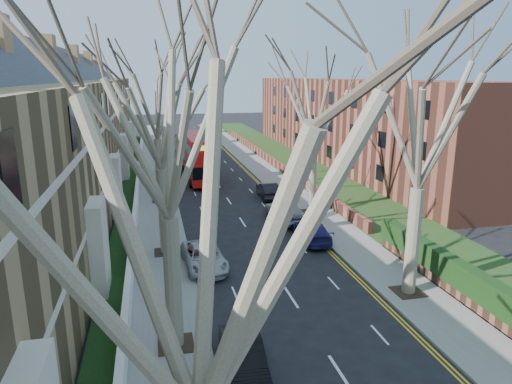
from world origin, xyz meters
TOP-DOWN VIEW (x-y plane):
  - pavement_left at (-6.00, 39.00)m, footprint 3.00×102.00m
  - pavement_right at (6.00, 39.00)m, footprint 3.00×102.00m
  - terrace_left at (-13.65, 31.00)m, footprint 9.70×78.00m
  - flats_right at (17.46, 43.00)m, footprint 13.97×54.00m
  - front_wall_left at (-7.65, 31.00)m, footprint 0.30×78.00m
  - grass_verge_right at (10.50, 39.00)m, footprint 6.00×102.00m
  - tree_left_near at (-5.70, -4.00)m, footprint 9.80×9.80m
  - tree_left_mid at (-5.70, 6.00)m, footprint 10.50×10.50m
  - tree_left_far at (-5.70, 16.00)m, footprint 10.15×10.15m
  - tree_left_dist at (-5.70, 28.00)m, footprint 10.50×10.50m
  - tree_right_mid at (5.70, 8.00)m, footprint 10.50×10.50m
  - tree_right_far at (5.70, 22.00)m, footprint 10.15×10.15m
  - double_decker_bus at (-1.62, 35.99)m, footprint 2.92×10.68m
  - car_left_mid at (-3.42, 3.73)m, footprint 1.56×4.06m
  - car_left_far at (-3.70, 13.45)m, footprint 2.44×4.76m
  - car_right_near at (3.61, 16.21)m, footprint 2.07×4.57m
  - car_right_mid at (3.05, 20.54)m, footprint 2.25×4.86m
  - car_right_far at (3.55, 27.23)m, footprint 1.58×4.19m

SIDE VIEW (x-z plane):
  - pavement_left at x=-6.00m, z-range 0.00..0.12m
  - pavement_right at x=6.00m, z-range 0.00..0.12m
  - grass_verge_right at x=10.50m, z-range 0.12..0.18m
  - front_wall_left at x=-7.65m, z-range 0.12..1.12m
  - car_left_far at x=-3.70m, z-range 0.00..1.29m
  - car_right_near at x=3.61m, z-range 0.00..1.30m
  - car_left_mid at x=-3.42m, z-range 0.00..1.32m
  - car_right_far at x=3.55m, z-range 0.00..1.36m
  - car_right_mid at x=3.05m, z-range 0.00..1.61m
  - double_decker_bus at x=-1.62m, z-range -0.04..4.41m
  - flats_right at x=17.46m, z-range -0.02..9.98m
  - terrace_left at x=-13.65m, z-range -1.27..12.33m
  - tree_left_near at x=-5.70m, z-range 2.06..15.79m
  - tree_left_far at x=-5.70m, z-range 2.13..16.35m
  - tree_right_far at x=5.70m, z-range 2.13..16.35m
  - tree_left_mid at x=-5.70m, z-range 2.20..16.91m
  - tree_right_mid at x=5.70m, z-range 2.20..16.91m
  - tree_left_dist at x=-5.70m, z-range 2.20..16.91m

